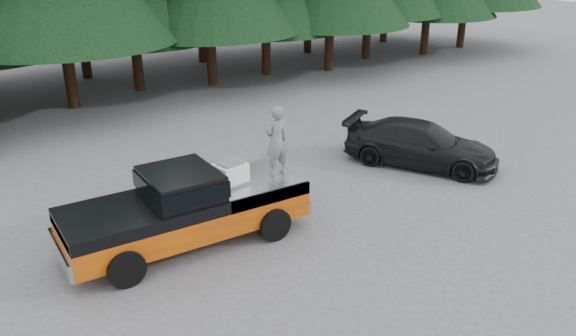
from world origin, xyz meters
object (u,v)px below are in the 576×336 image
air_compressor (230,174)px  pickup_truck (187,218)px  parked_car (421,144)px  man_on_bed (276,141)px

air_compressor → pickup_truck: bearing=166.3°
pickup_truck → parked_car: parked_car is taller
air_compressor → man_on_bed: man_on_bed is taller
pickup_truck → parked_car: 8.51m
pickup_truck → man_on_bed: man_on_bed is taller
air_compressor → man_on_bed: (1.25, -0.13, 0.66)m
pickup_truck → man_on_bed: 2.90m
air_compressor → man_on_bed: size_ratio=0.40×
man_on_bed → parked_car: size_ratio=0.37×
pickup_truck → man_on_bed: (2.43, -0.19, 1.58)m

